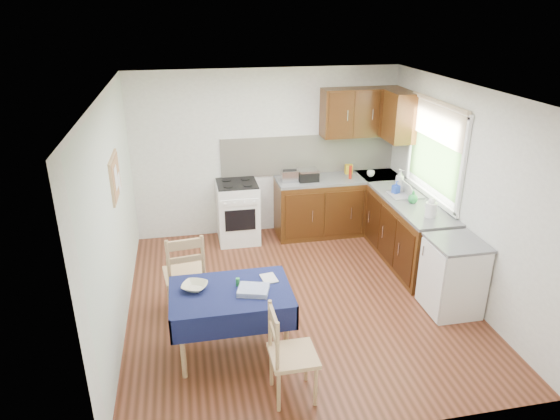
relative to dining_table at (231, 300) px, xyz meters
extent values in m
plane|color=#4A2513|center=(0.87, 0.82, -0.62)|extent=(4.20, 4.20, 0.00)
cube|color=white|center=(0.87, 0.82, 1.88)|extent=(4.00, 4.20, 0.02)
cube|color=silver|center=(0.87, 2.92, 0.63)|extent=(4.00, 0.02, 2.50)
cube|color=silver|center=(0.87, -1.28, 0.63)|extent=(4.00, 0.02, 2.50)
cube|color=silver|center=(-1.13, 0.82, 0.63)|extent=(0.02, 4.20, 2.50)
cube|color=silver|center=(2.87, 0.82, 0.63)|extent=(0.02, 4.20, 2.50)
cube|color=#311A08|center=(1.92, 2.62, -0.19)|extent=(1.90, 0.60, 0.86)
cube|color=#311A08|center=(2.57, 1.47, -0.19)|extent=(0.60, 1.70, 0.86)
cube|color=slate|center=(1.92, 2.62, 0.26)|extent=(1.90, 0.60, 0.04)
cube|color=slate|center=(2.57, 1.47, 0.26)|extent=(0.60, 1.70, 0.04)
cube|color=slate|center=(2.57, 2.62, 0.26)|extent=(0.60, 0.60, 0.04)
cube|color=beige|center=(1.52, 2.90, 0.58)|extent=(2.70, 0.02, 0.60)
cube|color=#311A08|center=(2.27, 2.74, 1.23)|extent=(1.20, 0.35, 0.70)
cube|color=#311A08|center=(2.70, 2.32, 1.23)|extent=(0.35, 0.50, 0.70)
cube|color=white|center=(0.37, 2.62, -0.17)|extent=(0.60, 0.60, 0.90)
cube|color=black|center=(0.37, 2.62, 0.29)|extent=(0.58, 0.58, 0.02)
cube|color=black|center=(0.37, 2.31, -0.17)|extent=(0.44, 0.01, 0.32)
cube|color=#335623|center=(2.86, 1.52, 0.88)|extent=(0.01, 1.40, 0.85)
cube|color=white|center=(2.84, 1.52, 1.53)|extent=(0.04, 1.48, 0.06)
cube|color=white|center=(2.84, 1.52, 0.33)|extent=(0.04, 1.48, 0.06)
cube|color=tan|center=(2.83, 1.52, 1.31)|extent=(0.02, 1.36, 0.44)
cube|color=white|center=(2.57, 0.27, -0.19)|extent=(0.55, 0.58, 0.85)
cube|color=slate|center=(2.57, 0.27, 0.25)|extent=(0.58, 0.60, 0.03)
cube|color=#AD7E56|center=(-1.10, 1.12, 0.98)|extent=(0.02, 0.62, 0.47)
cube|color=#AE6E49|center=(-1.09, 1.12, 0.98)|extent=(0.01, 0.56, 0.41)
cube|color=white|center=(-1.08, 1.04, 1.00)|extent=(0.00, 0.18, 0.24)
cube|color=white|center=(-1.08, 1.24, 0.88)|extent=(0.00, 0.15, 0.20)
cube|color=#0E0D37|center=(0.00, 0.00, 0.09)|extent=(1.15, 0.77, 0.03)
cube|color=#0E0D37|center=(0.00, -0.39, -0.03)|extent=(1.19, 0.02, 0.26)
cube|color=#0E0D37|center=(0.00, 0.39, -0.03)|extent=(1.19, 0.02, 0.26)
cube|color=#0E0D37|center=(-0.59, 0.00, -0.03)|extent=(0.02, 0.81, 0.26)
cube|color=#0E0D37|center=(0.59, 0.00, -0.03)|extent=(0.02, 0.81, 0.26)
cylinder|color=#AD7E56|center=(-0.50, -0.30, -0.27)|extent=(0.05, 0.05, 0.69)
cylinder|color=#AD7E56|center=(0.50, -0.30, -0.27)|extent=(0.05, 0.05, 0.69)
cylinder|color=#AD7E56|center=(-0.50, 0.30, -0.27)|extent=(0.05, 0.05, 0.69)
cylinder|color=#AD7E56|center=(0.50, 0.30, -0.27)|extent=(0.05, 0.05, 0.69)
cube|color=#AD7E56|center=(-0.44, 0.82, -0.12)|extent=(0.51, 0.51, 0.04)
cube|color=#AD7E56|center=(-0.42, 0.63, 0.26)|extent=(0.42, 0.08, 0.33)
cylinder|color=#AD7E56|center=(-0.28, 1.03, -0.37)|extent=(0.04, 0.04, 0.49)
cylinder|color=#AD7E56|center=(-0.65, 0.99, -0.37)|extent=(0.04, 0.04, 0.49)
cylinder|color=#AD7E56|center=(-0.23, 0.66, -0.37)|extent=(0.04, 0.04, 0.49)
cylinder|color=#AD7E56|center=(-0.60, 0.62, -0.37)|extent=(0.04, 0.04, 0.49)
cube|color=#AD7E56|center=(0.47, -0.73, -0.18)|extent=(0.41, 0.41, 0.04)
cube|color=#AD7E56|center=(0.29, -0.73, 0.17)|extent=(0.03, 0.37, 0.29)
cylinder|color=#AD7E56|center=(0.64, -0.90, -0.40)|extent=(0.04, 0.04, 0.44)
cylinder|color=#AD7E56|center=(0.64, -0.56, -0.40)|extent=(0.04, 0.04, 0.44)
cylinder|color=#AD7E56|center=(0.31, -0.90, -0.40)|extent=(0.04, 0.04, 0.44)
cylinder|color=#AD7E56|center=(0.30, -0.57, -0.40)|extent=(0.04, 0.04, 0.44)
cube|color=#B5B5BA|center=(1.15, 2.57, 0.37)|extent=(0.25, 0.15, 0.17)
cube|color=black|center=(1.15, 2.57, 0.46)|extent=(0.21, 0.02, 0.02)
cube|color=black|center=(1.43, 2.57, 0.35)|extent=(0.29, 0.25, 0.14)
cube|color=#B5B5BA|center=(1.43, 2.57, 0.44)|extent=(0.29, 0.25, 0.03)
cylinder|color=#AE1C0D|center=(2.07, 2.52, 0.38)|extent=(0.05, 0.05, 0.20)
cube|color=gold|center=(2.12, 2.75, 0.36)|extent=(0.13, 0.11, 0.15)
cube|color=#999A9F|center=(2.58, 1.68, 0.29)|extent=(0.43, 0.33, 0.02)
cylinder|color=white|center=(2.58, 1.68, 0.39)|extent=(0.05, 0.21, 0.20)
cylinder|color=white|center=(2.58, 0.95, 0.37)|extent=(0.15, 0.15, 0.18)
sphere|color=white|center=(2.58, 0.95, 0.48)|extent=(0.09, 0.09, 0.09)
imported|color=white|center=(2.41, 2.56, 0.33)|extent=(0.14, 0.14, 0.09)
imported|color=white|center=(2.55, 1.83, 0.45)|extent=(0.17, 0.17, 0.33)
imported|color=blue|center=(2.47, 1.77, 0.38)|extent=(0.11, 0.11, 0.19)
imported|color=green|center=(2.56, 1.42, 0.37)|extent=(0.14, 0.14, 0.16)
imported|color=beige|center=(-0.34, 0.10, 0.14)|extent=(0.32, 0.32, 0.06)
imported|color=white|center=(0.34, 0.14, 0.11)|extent=(0.17, 0.22, 0.02)
cylinder|color=#268C3D|center=(0.08, 0.09, 0.15)|extent=(0.04, 0.04, 0.08)
cube|color=#27408F|center=(0.22, -0.07, 0.13)|extent=(0.35, 0.31, 0.05)
camera|label=1|loc=(-0.34, -4.23, 2.71)|focal=32.00mm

